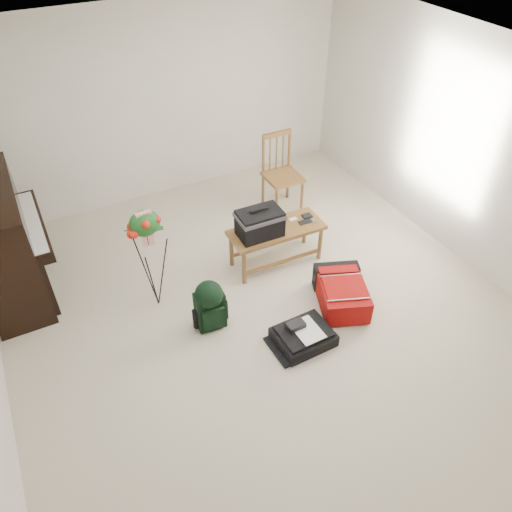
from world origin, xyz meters
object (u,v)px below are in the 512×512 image
red_suitcase (339,290)px  black_duffel (303,336)px  green_backpack (210,303)px  flower_stand (151,261)px  bench (265,225)px  dining_chair (281,174)px  piano (5,244)px

red_suitcase → black_duffel: size_ratio=1.51×
green_backpack → flower_stand: size_ratio=0.46×
bench → dining_chair: dining_chair is taller
dining_chair → bench: bearing=-126.8°
bench → flower_stand: 1.30m
dining_chair → red_suitcase: (-0.35, -1.85, -0.34)m
bench → dining_chair: bearing=53.6°
dining_chair → green_backpack: dining_chair is taller
piano → red_suitcase: piano is taller
black_duffel → green_backpack: size_ratio=0.97×
piano → green_backpack: bearing=-42.6°
black_duffel → green_backpack: 0.97m
dining_chair → red_suitcase: 1.92m
bench → red_suitcase: bench is taller
piano → dining_chair: size_ratio=1.47×
bench → black_duffel: bearing=-98.4°
bench → black_duffel: 1.30m
piano → flower_stand: piano is taller
piano → bench: bearing=-20.3°
dining_chair → black_duffel: dining_chair is taller
black_duffel → dining_chair: bearing=64.4°
bench → dining_chair: 1.26m
piano → dining_chair: bearing=0.8°
dining_chair → red_suitcase: size_ratio=1.22×
green_backpack → flower_stand: flower_stand is taller
piano → bench: (2.56, -0.95, -0.01)m
piano → black_duffel: piano is taller
piano → flower_stand: 1.58m
piano → red_suitcase: size_ratio=1.79×
piano → bench: piano is taller
bench → red_suitcase: size_ratio=1.30×
red_suitcase → flower_stand: (-1.72, 0.85, 0.44)m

